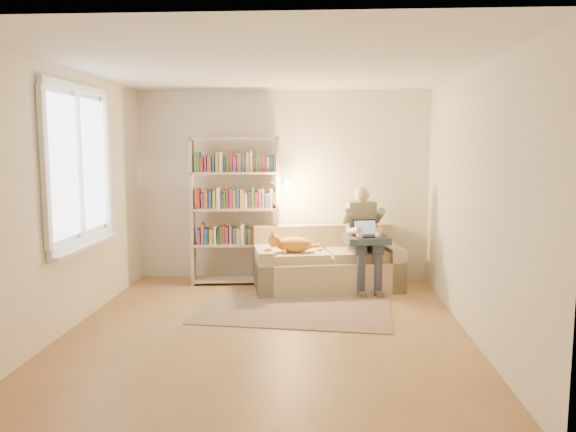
# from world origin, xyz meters

# --- Properties ---
(floor) EXTENTS (4.50, 4.50, 0.00)m
(floor) POSITION_xyz_m (0.00, 0.00, 0.00)
(floor) COLOR olive
(floor) RESTS_ON ground
(ceiling) EXTENTS (4.00, 4.50, 0.02)m
(ceiling) POSITION_xyz_m (0.00, 0.00, 2.60)
(ceiling) COLOR white
(ceiling) RESTS_ON wall_back
(wall_left) EXTENTS (0.02, 4.50, 2.60)m
(wall_left) POSITION_xyz_m (-2.00, 0.00, 1.30)
(wall_left) COLOR silver
(wall_left) RESTS_ON floor
(wall_right) EXTENTS (0.02, 4.50, 2.60)m
(wall_right) POSITION_xyz_m (2.00, 0.00, 1.30)
(wall_right) COLOR silver
(wall_right) RESTS_ON floor
(wall_back) EXTENTS (4.00, 0.02, 2.60)m
(wall_back) POSITION_xyz_m (0.00, 2.25, 1.30)
(wall_back) COLOR silver
(wall_back) RESTS_ON floor
(wall_front) EXTENTS (4.00, 0.02, 2.60)m
(wall_front) POSITION_xyz_m (0.00, -2.25, 1.30)
(wall_front) COLOR silver
(wall_front) RESTS_ON floor
(window) EXTENTS (0.12, 1.52, 1.69)m
(window) POSITION_xyz_m (-1.95, 0.20, 1.38)
(window) COLOR white
(window) RESTS_ON wall_left
(sofa) EXTENTS (2.00, 1.19, 0.79)m
(sofa) POSITION_xyz_m (0.61, 1.74, 0.29)
(sofa) COLOR tan
(sofa) RESTS_ON floor
(person) EXTENTS (0.46, 0.63, 1.32)m
(person) POSITION_xyz_m (1.08, 1.68, 0.75)
(person) COLOR gray
(person) RESTS_ON sofa
(cat) EXTENTS (0.66, 0.33, 0.25)m
(cat) POSITION_xyz_m (0.19, 1.53, 0.61)
(cat) COLOR #F5A430
(cat) RESTS_ON sofa
(blanket) EXTENTS (0.61, 0.53, 0.08)m
(blanket) POSITION_xyz_m (1.06, 1.56, 0.68)
(blanket) COLOR #293848
(blanket) RESTS_ON person
(laptop) EXTENTS (0.35, 0.31, 0.26)m
(laptop) POSITION_xyz_m (1.06, 1.57, 0.77)
(laptop) COLOR black
(laptop) RESTS_ON blanket
(bookshelf) EXTENTS (1.33, 0.43, 1.98)m
(bookshelf) POSITION_xyz_m (-0.61, 1.90, 1.09)
(bookshelf) COLOR #C3AC94
(bookshelf) RESTS_ON floor
(rug) EXTENTS (2.27, 1.47, 0.01)m
(rug) POSITION_xyz_m (0.24, 0.64, 0.01)
(rug) COLOR #7B695A
(rug) RESTS_ON floor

